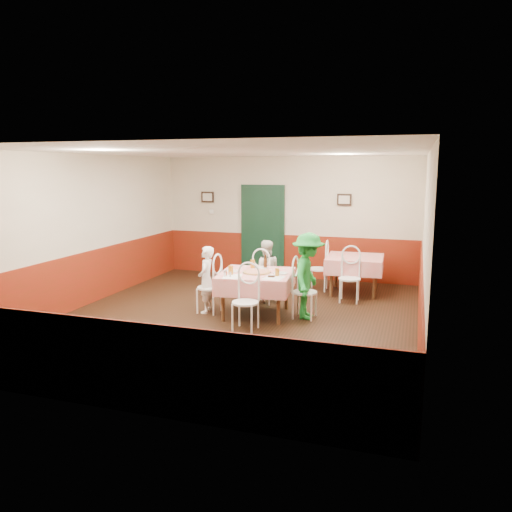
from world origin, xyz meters
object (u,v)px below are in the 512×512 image
(chair_far, at_px, (265,279))
(pizza, at_px, (257,272))
(glass_c, at_px, (253,264))
(chair_left, at_px, (209,288))
(chair_second_b, at_px, (350,279))
(diner_left, at_px, (206,280))
(second_table, at_px, (354,275))
(wallet, at_px, (271,276))
(chair_near, at_px, (245,303))
(beer_bottle, at_px, (265,262))
(glass_b, at_px, (277,272))
(chair_second_a, at_px, (318,269))
(glass_a, at_px, (231,270))
(main_table, at_px, (256,294))
(chair_right, at_px, (305,292))
(diner_right, at_px, (308,276))
(diner_far, at_px, (265,271))

(chair_far, relative_size, pizza, 1.95)
(glass_c, bearing_deg, chair_left, -145.56)
(chair_second_b, distance_m, diner_left, 2.77)
(second_table, bearing_deg, chair_second_b, -90.00)
(pizza, height_order, wallet, pizza)
(chair_far, bearing_deg, chair_near, 103.89)
(pizza, relative_size, diner_left, 0.39)
(chair_near, xyz_separation_m, pizza, (-0.07, 0.82, 0.33))
(wallet, bearing_deg, chair_left, 165.36)
(second_table, xyz_separation_m, chair_left, (-2.28, -2.24, 0.08))
(chair_far, relative_size, beer_bottle, 3.93)
(chair_left, bearing_deg, glass_b, 90.68)
(chair_second_a, bearing_deg, glass_a, -25.41)
(second_table, relative_size, chair_second_b, 1.24)
(chair_far, height_order, glass_c, glass_c)
(main_table, height_order, chair_right, chair_right)
(diner_right, bearing_deg, glass_a, 106.11)
(wallet, bearing_deg, glass_c, 124.08)
(second_table, height_order, glass_b, glass_b)
(glass_c, distance_m, beer_bottle, 0.23)
(chair_far, height_order, wallet, chair_far)
(chair_right, bearing_deg, chair_left, 99.08)
(chair_far, distance_m, diner_right, 1.27)
(chair_near, xyz_separation_m, glass_b, (0.33, 0.69, 0.37))
(pizza, height_order, diner_right, diner_right)
(second_table, height_order, diner_right, diner_right)
(chair_second_b, height_order, beer_bottle, beer_bottle)
(chair_far, xyz_separation_m, chair_second_a, (0.78, 1.30, 0.00))
(glass_a, relative_size, diner_left, 0.13)
(second_table, relative_size, pizza, 2.42)
(diner_far, distance_m, diner_right, 1.28)
(glass_b, xyz_separation_m, diner_left, (-1.32, 0.05, -0.23))
(main_table, relative_size, chair_second_b, 1.36)
(chair_right, relative_size, chair_far, 1.00)
(chair_second_a, relative_size, beer_bottle, 3.93)
(main_table, distance_m, glass_a, 0.65)
(chair_far, height_order, beer_bottle, beer_bottle)
(glass_a, bearing_deg, chair_second_b, 43.40)
(chair_right, relative_size, diner_right, 0.61)
(glass_b, bearing_deg, second_table, 66.17)
(beer_bottle, bearing_deg, diner_right, -19.92)
(beer_bottle, bearing_deg, glass_c, -166.92)
(wallet, bearing_deg, beer_bottle, 108.19)
(glass_b, distance_m, diner_right, 0.54)
(diner_right, bearing_deg, wallet, 122.65)
(beer_bottle, relative_size, diner_left, 0.19)
(glass_c, height_order, diner_right, diner_right)
(main_table, relative_size, chair_left, 1.36)
(pizza, bearing_deg, main_table, 131.13)
(glass_b, relative_size, wallet, 1.16)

